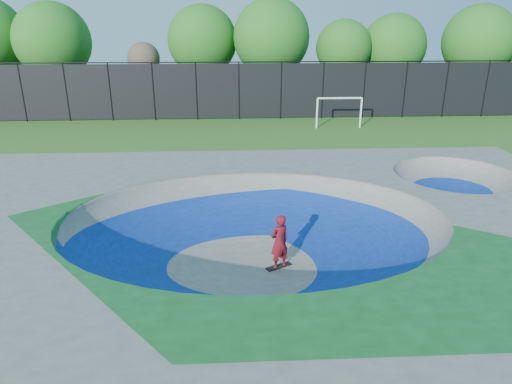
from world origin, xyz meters
TOP-DOWN VIEW (x-y plane):
  - ground at (0.00, 0.00)m, footprint 120.00×120.00m
  - skate_deck at (0.00, 0.00)m, footprint 22.00×14.00m
  - skater at (0.68, -0.31)m, footprint 0.72×0.64m
  - skateboard at (0.68, -0.31)m, footprint 0.80×0.54m
  - soccer_goal at (6.52, 17.83)m, footprint 3.05×0.12m
  - fence at (0.00, 21.00)m, footprint 48.09×0.09m
  - treeline at (-0.52, 25.81)m, footprint 52.29×7.61m

SIDE VIEW (x-z plane):
  - ground at x=0.00m, z-range 0.00..0.00m
  - skateboard at x=0.68m, z-range 0.00..0.05m
  - skate_deck at x=0.00m, z-range 0.00..1.50m
  - skater at x=0.68m, z-range 0.00..1.64m
  - soccer_goal at x=6.52m, z-range 0.39..2.40m
  - fence at x=0.00m, z-range 0.08..4.12m
  - treeline at x=-0.52m, z-range 0.87..9.39m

